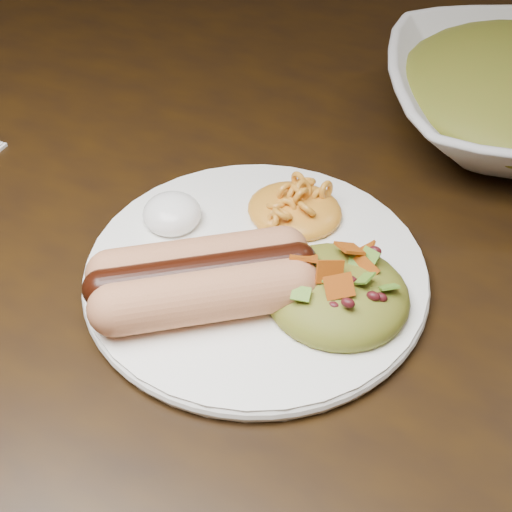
% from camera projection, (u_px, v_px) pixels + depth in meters
% --- Properties ---
extents(table, '(1.60, 0.90, 0.75)m').
position_uv_depth(table, '(222.00, 217.00, 0.70)').
color(table, black).
rests_on(table, floor).
extents(plate, '(0.31, 0.31, 0.01)m').
position_uv_depth(plate, '(256.00, 273.00, 0.50)').
color(plate, white).
rests_on(plate, table).
extents(hotdog, '(0.12, 0.13, 0.03)m').
position_uv_depth(hotdog, '(202.00, 278.00, 0.46)').
color(hotdog, tan).
rests_on(hotdog, plate).
extents(mac_and_cheese, '(0.09, 0.08, 0.03)m').
position_uv_depth(mac_and_cheese, '(295.00, 200.00, 0.53)').
color(mac_and_cheese, gold).
rests_on(mac_and_cheese, plate).
extents(sour_cream, '(0.05, 0.05, 0.03)m').
position_uv_depth(sour_cream, '(171.00, 208.00, 0.52)').
color(sour_cream, white).
rests_on(sour_cream, plate).
extents(taco_salad, '(0.10, 0.09, 0.04)m').
position_uv_depth(taco_salad, '(338.00, 284.00, 0.46)').
color(taco_salad, '#9F5A20').
rests_on(taco_salad, plate).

